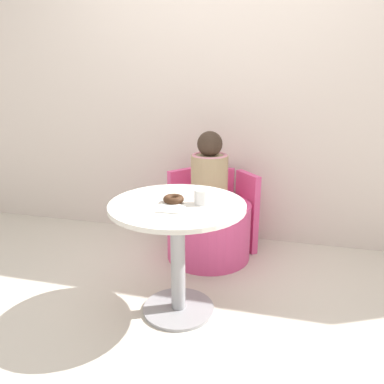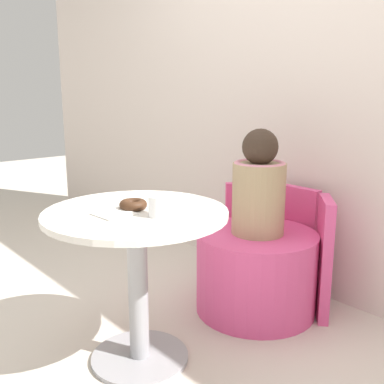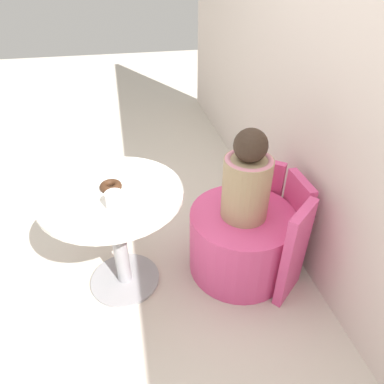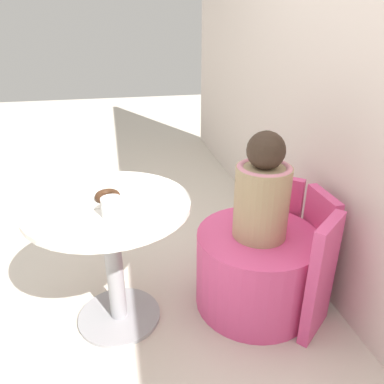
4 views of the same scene
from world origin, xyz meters
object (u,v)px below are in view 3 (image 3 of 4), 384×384
Objects in this scene: round_table at (115,218)px; tub_chair at (240,241)px; child_figure at (247,180)px; cup at (114,200)px; donut at (111,186)px.

round_table is 0.76m from tub_chair.
cup is at bearing -81.53° from child_figure.
round_table is at bearing -92.19° from child_figure.
donut is (-0.05, -0.71, 0.02)m from child_figure.
round_table is 0.19m from donut.
round_table is at bearing -173.14° from cup.
child_figure is at bearing 86.11° from donut.
round_table is 0.25m from cup.
donut reaches higher than tub_chair.
child_figure is at bearing 87.81° from round_table.
donut is 0.15m from cup.
child_figure is 6.19× the size of cup.
tub_chair is (0.03, 0.71, -0.28)m from round_table.
round_table is at bearing -92.19° from tub_chair.
tub_chair is at bearing 0.00° from child_figure.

